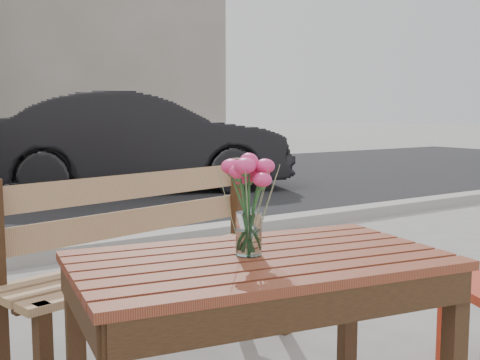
% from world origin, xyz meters
% --- Properties ---
extents(main_table, '(1.28, 0.88, 0.73)m').
position_xyz_m(main_table, '(-0.16, -0.20, 0.61)').
color(main_table, maroon).
rests_on(main_table, ground).
extents(main_bench, '(1.59, 0.78, 0.95)m').
position_xyz_m(main_bench, '(-0.07, 0.83, 0.57)').
color(main_bench, '#9E7A52').
rests_on(main_bench, ground).
extents(main_vase, '(0.18, 0.18, 0.33)m').
position_xyz_m(main_vase, '(-0.19, -0.17, 0.93)').
color(main_vase, white).
rests_on(main_vase, main_table).
extents(parked_car, '(4.64, 2.82, 1.44)m').
position_xyz_m(parked_car, '(2.44, 6.46, 0.72)').
color(parked_car, black).
rests_on(parked_car, ground).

